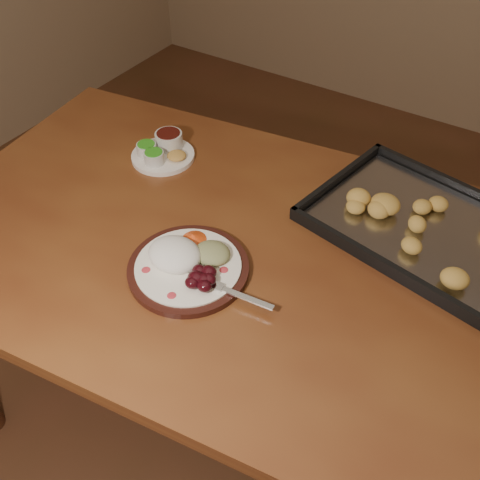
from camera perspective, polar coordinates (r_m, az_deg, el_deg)
The scene contains 5 objects.
ground at distance 1.82m, azimuth 4.95°, elevation -17.79°, with size 4.00×4.00×0.00m, color brown.
dining_table at distance 1.28m, azimuth -0.25°, elevation -3.42°, with size 1.60×1.08×0.75m.
dinner_plate at distance 1.15m, azimuth -5.60°, elevation -2.46°, with size 0.34×0.26×0.06m.
condiment_saucer at distance 1.48m, azimuth -8.25°, elevation 9.43°, with size 0.17×0.17×0.06m.
baking_tray at distance 1.31m, azimuth 19.14°, elevation 1.62°, with size 0.57×0.46×0.05m.
Camera 1 is at (0.33, -0.80, 1.60)m, focal length 40.00 mm.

